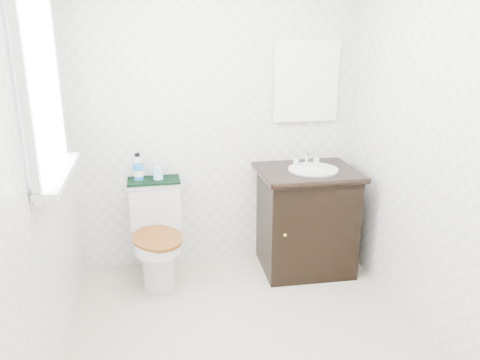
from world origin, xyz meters
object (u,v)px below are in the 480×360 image
object	(u,v)px
cup	(158,173)
toilet	(157,238)
trash_bin	(275,240)
mouthwash_bottle	(138,167)
vanity	(306,217)

from	to	relation	value
cup	toilet	bearing A→B (deg)	-105.71
trash_bin	mouthwash_bottle	bearing A→B (deg)	179.31
toilet	mouthwash_bottle	bearing A→B (deg)	127.51
vanity	mouthwash_bottle	world-z (taller)	mouthwash_bottle
toilet	trash_bin	xyz separation A→B (m)	(0.97, 0.13, -0.17)
trash_bin	mouthwash_bottle	distance (m)	1.28
mouthwash_bottle	trash_bin	bearing A→B (deg)	-0.69
trash_bin	cup	size ratio (longest dim) A/B	3.28
vanity	trash_bin	size ratio (longest dim) A/B	2.91
trash_bin	vanity	bearing A→B (deg)	-46.31
mouthwash_bottle	cup	world-z (taller)	mouthwash_bottle
toilet	vanity	world-z (taller)	vanity
vanity	mouthwash_bottle	size ratio (longest dim) A/B	4.47
vanity	trash_bin	distance (m)	0.38
cup	mouthwash_bottle	bearing A→B (deg)	173.05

